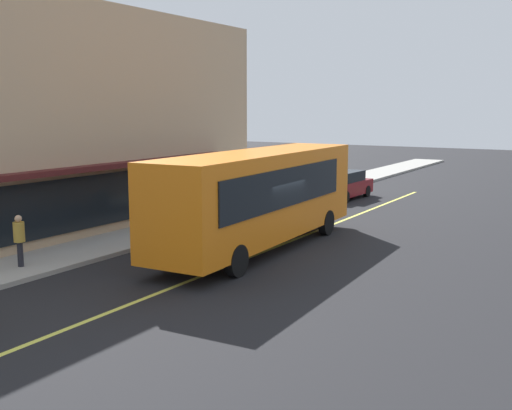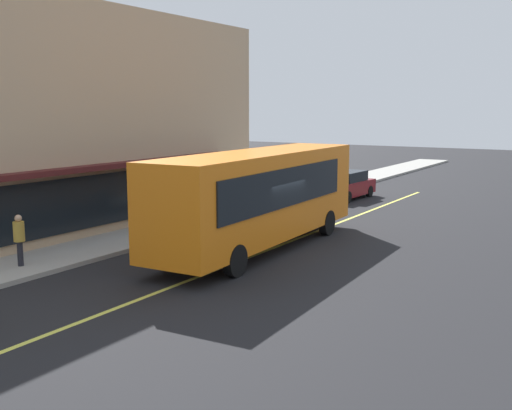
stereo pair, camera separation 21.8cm
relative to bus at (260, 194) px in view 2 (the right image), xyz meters
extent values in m
plane|color=black|center=(-0.23, -0.33, -1.99)|extent=(120.00, 120.00, 0.00)
cube|color=#9E9B93|center=(-0.23, 4.96, -1.91)|extent=(80.00, 2.69, 0.15)
cube|color=#D8D14C|center=(-0.23, -0.33, -1.98)|extent=(36.00, 0.16, 0.01)
cube|color=tan|center=(-0.41, 11.35, 2.53)|extent=(19.35, 10.09, 9.02)
cube|color=#4C1919|center=(-0.41, 6.06, 0.81)|extent=(13.55, 0.70, 0.20)
cube|color=black|center=(-0.41, 6.28, -0.49)|extent=(11.61, 0.08, 2.00)
cube|color=orange|center=(-0.04, 0.00, 0.01)|extent=(11.09, 2.94, 3.00)
cube|color=black|center=(5.41, 0.22, 0.37)|extent=(0.20, 2.10, 1.80)
cube|color=black|center=(-0.39, 1.26, 0.37)|extent=(8.80, 0.41, 1.32)
cube|color=black|center=(-0.29, -1.28, 0.37)|extent=(8.80, 0.41, 1.32)
cube|color=#0CF259|center=(5.48, 0.22, 1.26)|extent=(0.16, 1.90, 0.36)
cube|color=#2D2D33|center=(5.51, 0.22, -1.24)|extent=(0.26, 2.40, 0.40)
cylinder|color=black|center=(3.43, 1.27, -1.49)|extent=(1.01, 0.34, 1.00)
cylinder|color=black|center=(3.53, -0.99, -1.49)|extent=(1.01, 0.34, 1.00)
cylinder|color=black|center=(-3.60, 0.99, -1.49)|extent=(1.01, 0.34, 1.00)
cylinder|color=black|center=(-3.51, -1.27, -1.49)|extent=(1.01, 0.34, 1.00)
cube|color=maroon|center=(13.05, 2.37, -1.39)|extent=(4.37, 1.97, 0.75)
cube|color=black|center=(13.20, 2.37, -0.74)|extent=(2.47, 1.60, 0.55)
cylinder|color=black|center=(11.60, 1.61, -1.67)|extent=(0.65, 0.24, 0.64)
cylinder|color=black|center=(11.67, 3.25, -1.67)|extent=(0.65, 0.24, 0.64)
cylinder|color=black|center=(14.44, 1.50, -1.67)|extent=(0.65, 0.24, 0.64)
cylinder|color=black|center=(14.50, 3.14, -1.67)|extent=(0.65, 0.24, 0.64)
cylinder|color=black|center=(-6.42, 4.82, -1.44)|extent=(0.18, 0.18, 0.78)
cylinder|color=#B28C33|center=(-6.42, 4.82, -0.74)|extent=(0.34, 0.34, 0.62)
sphere|color=tan|center=(-6.42, 4.82, -0.32)|extent=(0.22, 0.22, 0.22)
camera|label=1|loc=(-18.55, -11.04, 3.06)|focal=43.20mm
camera|label=2|loc=(-18.44, -11.23, 3.06)|focal=43.20mm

